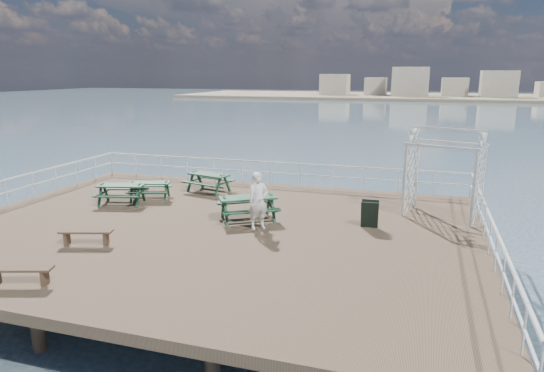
% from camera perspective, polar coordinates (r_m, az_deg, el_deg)
% --- Properties ---
extents(ground, '(18.00, 14.00, 0.30)m').
position_cam_1_polar(ground, '(17.00, -7.18, -5.19)').
color(ground, brown).
rests_on(ground, ground).
extents(sea_backdrop, '(300.00, 300.00, 9.20)m').
position_cam_1_polar(sea_backdrop, '(148.90, 20.07, 10.20)').
color(sea_backdrop, '#384B5F').
rests_on(sea_backdrop, ground).
extents(railing, '(17.77, 13.76, 1.10)m').
position_cam_1_polar(railing, '(19.02, -4.24, 0.06)').
color(railing, silver).
rests_on(railing, ground).
extents(picnic_table_a, '(2.18, 1.92, 0.91)m').
position_cam_1_polar(picnic_table_a, '(21.75, -7.48, 0.87)').
color(picnic_table_a, '#153B20').
rests_on(picnic_table_a, ground).
extents(picnic_table_b, '(2.03, 1.82, 0.82)m').
position_cam_1_polar(picnic_table_b, '(20.92, -14.19, -0.09)').
color(picnic_table_b, '#153B20').
rests_on(picnic_table_b, ground).
extents(picnic_table_c, '(2.59, 2.46, 0.99)m').
position_cam_1_polar(picnic_table_c, '(17.35, -2.86, -2.03)').
color(picnic_table_c, '#153B20').
rests_on(picnic_table_c, ground).
extents(picnic_table_d, '(2.15, 1.90, 0.89)m').
position_cam_1_polar(picnic_table_d, '(20.48, -17.32, -0.43)').
color(picnic_table_d, '#153B20').
rests_on(picnic_table_d, ground).
extents(flat_bench_near, '(1.65, 0.84, 0.46)m').
position_cam_1_polar(flat_bench_near, '(16.02, -21.03, -5.29)').
color(flat_bench_near, brown).
rests_on(flat_bench_near, ground).
extents(flat_bench_far, '(1.66, 0.87, 0.46)m').
position_cam_1_polar(flat_bench_far, '(13.75, -27.55, -8.95)').
color(flat_bench_far, brown).
rests_on(flat_bench_far, ground).
extents(trellis_arbor, '(2.93, 2.12, 3.28)m').
position_cam_1_polar(trellis_arbor, '(18.64, 19.51, 0.89)').
color(trellis_arbor, silver).
rests_on(trellis_arbor, ground).
extents(sandwich_board, '(0.60, 0.45, 0.95)m').
position_cam_1_polar(sandwich_board, '(16.90, 11.42, -3.29)').
color(sandwich_board, black).
rests_on(sandwich_board, ground).
extents(person, '(0.84, 0.81, 1.94)m').
position_cam_1_polar(person, '(16.33, -1.62, -1.75)').
color(person, white).
rests_on(person, ground).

